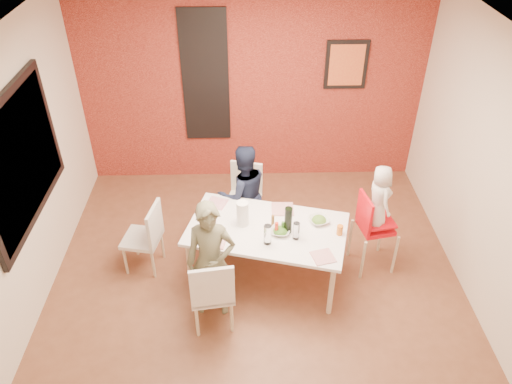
{
  "coord_description": "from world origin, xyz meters",
  "views": [
    {
      "loc": [
        -0.11,
        -3.85,
        4.03
      ],
      "look_at": [
        0.0,
        0.3,
        1.05
      ],
      "focal_mm": 35.0,
      "sensor_mm": 36.0,
      "label": 1
    }
  ],
  "objects_px": {
    "dining_table": "(267,232)",
    "wine_bottle": "(288,220)",
    "child_near": "(211,261)",
    "toddler": "(379,197)",
    "chair_near": "(212,291)",
    "chair_far": "(245,193)",
    "paper_towel_roll": "(243,214)",
    "child_far": "(243,194)",
    "high_chair": "(372,225)",
    "chair_left": "(148,234)"
  },
  "relations": [
    {
      "from": "wine_bottle",
      "to": "high_chair",
      "type": "bearing_deg",
      "value": 12.34
    },
    {
      "from": "dining_table",
      "to": "high_chair",
      "type": "height_order",
      "value": "high_chair"
    },
    {
      "from": "wine_bottle",
      "to": "paper_towel_roll",
      "type": "height_order",
      "value": "wine_bottle"
    },
    {
      "from": "child_far",
      "to": "wine_bottle",
      "type": "xyz_separation_m",
      "value": [
        0.46,
        -0.76,
        0.21
      ]
    },
    {
      "from": "child_far",
      "to": "paper_towel_roll",
      "type": "distance_m",
      "value": 0.66
    },
    {
      "from": "child_near",
      "to": "toddler",
      "type": "xyz_separation_m",
      "value": [
        1.74,
        0.62,
        0.28
      ]
    },
    {
      "from": "high_chair",
      "to": "paper_towel_roll",
      "type": "relative_size",
      "value": 3.44
    },
    {
      "from": "dining_table",
      "to": "chair_far",
      "type": "xyz_separation_m",
      "value": [
        -0.23,
        0.93,
        -0.15
      ]
    },
    {
      "from": "toddler",
      "to": "dining_table",
      "type": "bearing_deg",
      "value": 83.92
    },
    {
      "from": "toddler",
      "to": "child_far",
      "type": "bearing_deg",
      "value": 55.62
    },
    {
      "from": "chair_left",
      "to": "child_near",
      "type": "relative_size",
      "value": 0.64
    },
    {
      "from": "dining_table",
      "to": "high_chair",
      "type": "bearing_deg",
      "value": 7.01
    },
    {
      "from": "high_chair",
      "to": "child_near",
      "type": "relative_size",
      "value": 0.73
    },
    {
      "from": "paper_towel_roll",
      "to": "chair_left",
      "type": "bearing_deg",
      "value": 174.24
    },
    {
      "from": "child_near",
      "to": "child_far",
      "type": "bearing_deg",
      "value": 76.16
    },
    {
      "from": "toddler",
      "to": "wine_bottle",
      "type": "height_order",
      "value": "toddler"
    },
    {
      "from": "paper_towel_roll",
      "to": "dining_table",
      "type": "bearing_deg",
      "value": -15.5
    },
    {
      "from": "chair_far",
      "to": "chair_left",
      "type": "xyz_separation_m",
      "value": [
        -1.07,
        -0.76,
        0.0
      ]
    },
    {
      "from": "child_near",
      "to": "wine_bottle",
      "type": "relative_size",
      "value": 4.41
    },
    {
      "from": "chair_far",
      "to": "chair_left",
      "type": "bearing_deg",
      "value": -130.49
    },
    {
      "from": "dining_table",
      "to": "child_near",
      "type": "bearing_deg",
      "value": -140.45
    },
    {
      "from": "chair_near",
      "to": "chair_far",
      "type": "relative_size",
      "value": 1.05
    },
    {
      "from": "dining_table",
      "to": "wine_bottle",
      "type": "height_order",
      "value": "wine_bottle"
    },
    {
      "from": "chair_left",
      "to": "chair_near",
      "type": "bearing_deg",
      "value": 51.35
    },
    {
      "from": "dining_table",
      "to": "chair_far",
      "type": "height_order",
      "value": "chair_far"
    },
    {
      "from": "child_near",
      "to": "paper_towel_roll",
      "type": "relative_size",
      "value": 4.72
    },
    {
      "from": "chair_near",
      "to": "child_far",
      "type": "height_order",
      "value": "child_far"
    },
    {
      "from": "dining_table",
      "to": "paper_towel_roll",
      "type": "bearing_deg",
      "value": 164.5
    },
    {
      "from": "high_chair",
      "to": "child_far",
      "type": "bearing_deg",
      "value": 57.27
    },
    {
      "from": "chair_near",
      "to": "child_near",
      "type": "xyz_separation_m",
      "value": [
        -0.01,
        0.24,
        0.17
      ]
    },
    {
      "from": "child_far",
      "to": "wine_bottle",
      "type": "distance_m",
      "value": 0.91
    },
    {
      "from": "high_chair",
      "to": "toddler",
      "type": "height_order",
      "value": "toddler"
    },
    {
      "from": "wine_bottle",
      "to": "chair_far",
      "type": "bearing_deg",
      "value": 113.88
    },
    {
      "from": "chair_left",
      "to": "wine_bottle",
      "type": "relative_size",
      "value": 2.81
    },
    {
      "from": "dining_table",
      "to": "chair_near",
      "type": "height_order",
      "value": "chair_near"
    },
    {
      "from": "chair_left",
      "to": "paper_towel_roll",
      "type": "height_order",
      "value": "paper_towel_roll"
    },
    {
      "from": "high_chair",
      "to": "chair_left",
      "type": "bearing_deg",
      "value": 78.15
    },
    {
      "from": "chair_near",
      "to": "toddler",
      "type": "xyz_separation_m",
      "value": [
        1.73,
        0.85,
        0.45
      ]
    },
    {
      "from": "wine_bottle",
      "to": "chair_left",
      "type": "bearing_deg",
      "value": 170.99
    },
    {
      "from": "child_near",
      "to": "paper_towel_roll",
      "type": "xyz_separation_m",
      "value": [
        0.31,
        0.54,
        0.16
      ]
    },
    {
      "from": "dining_table",
      "to": "child_near",
      "type": "distance_m",
      "value": 0.73
    },
    {
      "from": "child_near",
      "to": "paper_towel_roll",
      "type": "distance_m",
      "value": 0.64
    },
    {
      "from": "chair_left",
      "to": "toddler",
      "type": "bearing_deg",
      "value": 100.43
    },
    {
      "from": "chair_far",
      "to": "child_near",
      "type": "xyz_separation_m",
      "value": [
        -0.34,
        -1.4,
        0.19
      ]
    },
    {
      "from": "child_near",
      "to": "child_far",
      "type": "xyz_separation_m",
      "value": [
        0.32,
        1.16,
        -0.04
      ]
    },
    {
      "from": "dining_table",
      "to": "toddler",
      "type": "xyz_separation_m",
      "value": [
        1.18,
        0.15,
        0.32
      ]
    },
    {
      "from": "child_far",
      "to": "wine_bottle",
      "type": "height_order",
      "value": "child_far"
    },
    {
      "from": "dining_table",
      "to": "child_far",
      "type": "distance_m",
      "value": 0.74
    },
    {
      "from": "child_near",
      "to": "toddler",
      "type": "relative_size",
      "value": 1.78
    },
    {
      "from": "high_chair",
      "to": "dining_table",
      "type": "bearing_deg",
      "value": 85.95
    }
  ]
}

